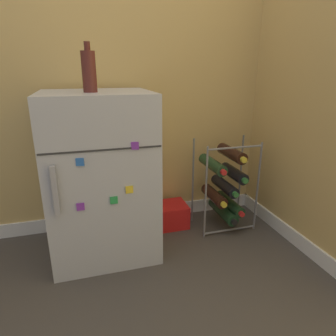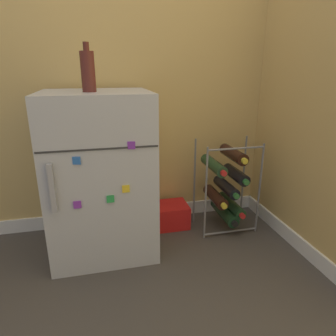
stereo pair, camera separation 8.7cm
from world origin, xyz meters
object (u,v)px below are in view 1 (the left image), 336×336
mini_fridge (101,176)px  fridge_top_bottle (89,71)px  wine_rack (224,185)px  soda_box (169,215)px

mini_fridge → fridge_top_bottle: 0.55m
wine_rack → fridge_top_bottle: fridge_top_bottle is taller
mini_fridge → soda_box: bearing=18.5°
soda_box → fridge_top_bottle: size_ratio=1.00×
soda_box → wine_rack: bearing=-16.5°
mini_fridge → wine_rack: bearing=3.3°
mini_fridge → soda_box: mini_fridge is taller
wine_rack → soda_box: size_ratio=2.59×
wine_rack → soda_box: wine_rack is taller
soda_box → fridge_top_bottle: (-0.46, -0.21, 0.92)m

